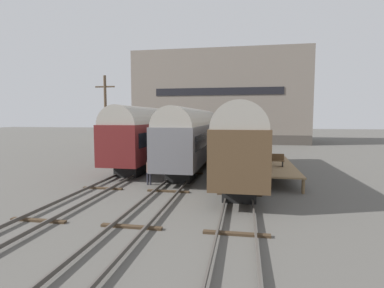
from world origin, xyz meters
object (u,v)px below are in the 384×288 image
Objects in this scene: train_car_brown at (241,137)px; person_worker at (149,169)px; bench at (274,160)px; utility_pole at (106,120)px; train_car_maroon at (151,132)px; train_car_grey at (194,134)px.

person_worker is (-6.05, -3.53, -1.98)m from train_car_brown.
bench is 0.79× the size of person_worker.
utility_pole is (-14.39, 2.77, 2.80)m from bench.
train_car_brown is 2.16× the size of utility_pole.
train_car_maroon reaches higher than bench.
person_worker is 9.07m from utility_pole.
train_car_brown is at bearing 30.27° from person_worker.
bench is at bearing -25.21° from train_car_maroon.
train_car_maroon is 9.27× the size of person_worker.
train_car_grey reaches higher than person_worker.
train_car_brown reaches higher than person_worker.
train_car_grey is 4.34m from train_car_maroon.
train_car_grey is 8.15m from bench.
train_car_maroon is at bearing 170.74° from train_car_grey.
train_car_grey is at bearing 77.12° from person_worker.
train_car_brown reaches higher than train_car_grey.
train_car_brown is at bearing -44.41° from train_car_grey.
utility_pole is (-12.02, 2.51, 1.20)m from train_car_brown.
utility_pole reaches higher than person_worker.
train_car_grey is at bearing 146.22° from bench.
person_worker is (-8.42, -3.27, -0.39)m from bench.
train_car_maroon reaches higher than person_worker.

